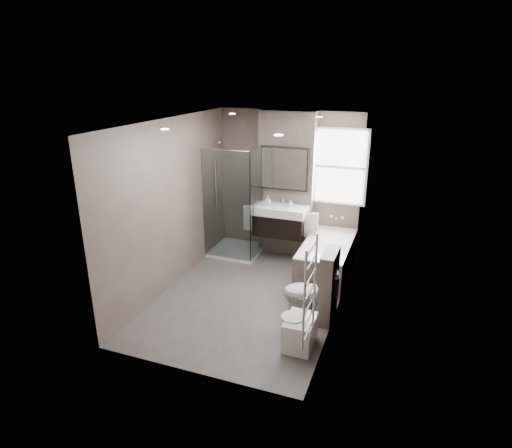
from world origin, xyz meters
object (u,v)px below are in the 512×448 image
at_px(toilet, 310,293).
at_px(bidet, 299,332).
at_px(vanity, 280,220).
at_px(bathtub, 327,257).

bearing_deg(toilet, bidet, -11.66).
xyz_separation_m(vanity, bathtub, (0.92, -0.33, -0.43)).
relative_size(bathtub, bidet, 3.18).
relative_size(bathtub, toilet, 2.17).
xyz_separation_m(bathtub, toilet, (0.05, -1.40, 0.05)).
distance_m(bathtub, toilet, 1.40).
distance_m(vanity, toilet, 2.01).
relative_size(toilet, bidet, 1.46).
height_order(bathtub, bidet, bathtub).
height_order(vanity, bidet, vanity).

